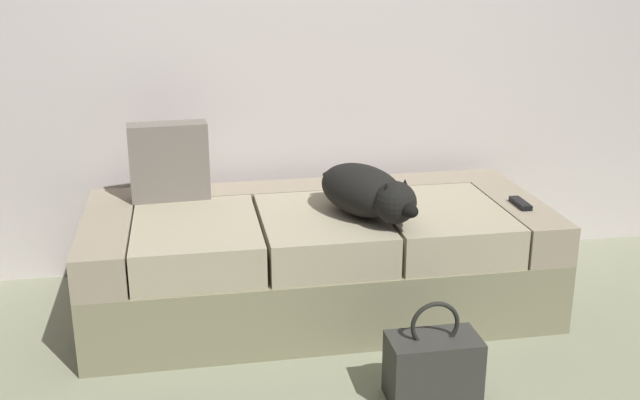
{
  "coord_description": "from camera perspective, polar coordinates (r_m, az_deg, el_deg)",
  "views": [
    {
      "loc": [
        -0.54,
        -1.93,
        1.52
      ],
      "look_at": [
        0.0,
        1.07,
        0.52
      ],
      "focal_mm": 42.82,
      "sensor_mm": 36.0,
      "label": 1
    }
  ],
  "objects": [
    {
      "name": "handbag",
      "position": [
        2.77,
        8.44,
        -12.24
      ],
      "size": [
        0.32,
        0.18,
        0.38
      ],
      "color": "#35342F",
      "rests_on": "ground"
    },
    {
      "name": "tv_remote",
      "position": [
        3.4,
        14.75,
        -0.24
      ],
      "size": [
        0.05,
        0.15,
        0.02
      ],
      "primitive_type": "cube",
      "rotation": [
        0.0,
        0.0,
        -0.01
      ],
      "color": "black",
      "rests_on": "couch"
    },
    {
      "name": "dog_dark",
      "position": [
        3.13,
        3.56,
        0.6
      ],
      "size": [
        0.42,
        0.58,
        0.21
      ],
      "color": "black",
      "rests_on": "couch"
    },
    {
      "name": "couch",
      "position": [
        3.35,
        -0.16,
        -4.37
      ],
      "size": [
        1.97,
        0.88,
        0.47
      ],
      "color": "gray",
      "rests_on": "ground"
    },
    {
      "name": "throw_pillow",
      "position": [
        3.4,
        -11.21,
        2.84
      ],
      "size": [
        0.35,
        0.14,
        0.34
      ],
      "primitive_type": "cube",
      "rotation": [
        0.0,
        0.0,
        0.07
      ],
      "color": "slate",
      "rests_on": "couch"
    }
  ]
}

